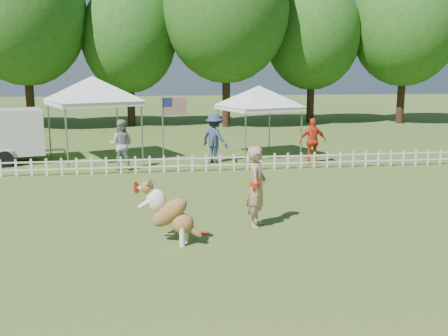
{
  "coord_description": "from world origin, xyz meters",
  "views": [
    {
      "loc": [
        -1.56,
        -10.43,
        3.58
      ],
      "look_at": [
        0.19,
        2.0,
        1.1
      ],
      "focal_mm": 40.0,
      "sensor_mm": 36.0,
      "label": 1
    }
  ],
  "objects_px": {
    "frisbee_on_turf": "(205,233)",
    "canopy_tent_right": "(259,122)",
    "canopy_tent_left": "(94,119)",
    "spectator_b": "(215,138)",
    "flag_pole": "(163,134)",
    "dog": "(170,213)",
    "spectator_a": "(121,145)",
    "spectator_c": "(313,141)",
    "handler": "(257,187)"
  },
  "relations": [
    {
      "from": "handler",
      "to": "canopy_tent_left",
      "type": "relative_size",
      "value": 0.58
    },
    {
      "from": "canopy_tent_left",
      "to": "canopy_tent_right",
      "type": "xyz_separation_m",
      "value": [
        6.69,
        -0.11,
        -0.2
      ]
    },
    {
      "from": "canopy_tent_left",
      "to": "frisbee_on_turf",
      "type": "bearing_deg",
      "value": -93.55
    },
    {
      "from": "canopy_tent_left",
      "to": "spectator_b",
      "type": "relative_size",
      "value": 1.71
    },
    {
      "from": "spectator_c",
      "to": "handler",
      "type": "bearing_deg",
      "value": 64.87
    },
    {
      "from": "spectator_a",
      "to": "spectator_b",
      "type": "xyz_separation_m",
      "value": [
        3.52,
        0.91,
        0.04
      ]
    },
    {
      "from": "flag_pole",
      "to": "canopy_tent_right",
      "type": "bearing_deg",
      "value": 9.64
    },
    {
      "from": "spectator_c",
      "to": "dog",
      "type": "bearing_deg",
      "value": 56.89
    },
    {
      "from": "handler",
      "to": "spectator_c",
      "type": "relative_size",
      "value": 1.06
    },
    {
      "from": "canopy_tent_left",
      "to": "spectator_c",
      "type": "xyz_separation_m",
      "value": [
        8.39,
        -2.16,
        -0.74
      ]
    },
    {
      "from": "dog",
      "to": "spectator_c",
      "type": "relative_size",
      "value": 0.76
    },
    {
      "from": "handler",
      "to": "flag_pole",
      "type": "relative_size",
      "value": 0.71
    },
    {
      "from": "spectator_a",
      "to": "frisbee_on_turf",
      "type": "bearing_deg",
      "value": 115.45
    },
    {
      "from": "frisbee_on_turf",
      "to": "canopy_tent_right",
      "type": "xyz_separation_m",
      "value": [
        3.25,
        9.77,
        1.43
      ]
    },
    {
      "from": "spectator_a",
      "to": "spectator_b",
      "type": "relative_size",
      "value": 0.96
    },
    {
      "from": "frisbee_on_turf",
      "to": "dog",
      "type": "bearing_deg",
      "value": -144.24
    },
    {
      "from": "frisbee_on_turf",
      "to": "canopy_tent_left",
      "type": "xyz_separation_m",
      "value": [
        -3.45,
        9.87,
        1.62
      ]
    },
    {
      "from": "canopy_tent_left",
      "to": "spectator_b",
      "type": "distance_m",
      "value": 4.93
    },
    {
      "from": "spectator_a",
      "to": "spectator_b",
      "type": "height_order",
      "value": "spectator_b"
    },
    {
      "from": "handler",
      "to": "spectator_b",
      "type": "height_order",
      "value": "spectator_b"
    },
    {
      "from": "handler",
      "to": "dog",
      "type": "relative_size",
      "value": 1.4
    },
    {
      "from": "flag_pole",
      "to": "dog",
      "type": "bearing_deg",
      "value": -114.34
    },
    {
      "from": "frisbee_on_turf",
      "to": "canopy_tent_right",
      "type": "height_order",
      "value": "canopy_tent_right"
    },
    {
      "from": "spectator_a",
      "to": "spectator_c",
      "type": "xyz_separation_m",
      "value": [
        7.21,
        0.09,
        -0.03
      ]
    },
    {
      "from": "handler",
      "to": "flag_pole",
      "type": "distance_m",
      "value": 7.04
    },
    {
      "from": "dog",
      "to": "canopy_tent_left",
      "type": "distance_m",
      "value": 10.81
    },
    {
      "from": "flag_pole",
      "to": "spectator_b",
      "type": "xyz_separation_m",
      "value": [
        2.02,
        1.47,
        -0.38
      ]
    },
    {
      "from": "canopy_tent_right",
      "to": "spectator_c",
      "type": "height_order",
      "value": "canopy_tent_right"
    },
    {
      "from": "spectator_c",
      "to": "spectator_a",
      "type": "bearing_deg",
      "value": 2.26
    },
    {
      "from": "dog",
      "to": "spectator_a",
      "type": "xyz_separation_m",
      "value": [
        -1.49,
        8.19,
        0.24
      ]
    },
    {
      "from": "canopy_tent_left",
      "to": "spectator_a",
      "type": "height_order",
      "value": "canopy_tent_left"
    },
    {
      "from": "handler",
      "to": "frisbee_on_turf",
      "type": "xyz_separation_m",
      "value": [
        -1.23,
        -0.33,
        -0.93
      ]
    },
    {
      "from": "dog",
      "to": "spectator_b",
      "type": "bearing_deg",
      "value": 96.85
    },
    {
      "from": "handler",
      "to": "flag_pole",
      "type": "height_order",
      "value": "flag_pole"
    },
    {
      "from": "canopy_tent_left",
      "to": "flag_pole",
      "type": "distance_m",
      "value": 3.89
    },
    {
      "from": "frisbee_on_turf",
      "to": "spectator_a",
      "type": "relative_size",
      "value": 0.11
    },
    {
      "from": "handler",
      "to": "spectator_a",
      "type": "xyz_separation_m",
      "value": [
        -3.5,
        7.29,
        -0.03
      ]
    },
    {
      "from": "handler",
      "to": "spectator_b",
      "type": "bearing_deg",
      "value": 22.28
    },
    {
      "from": "flag_pole",
      "to": "spectator_c",
      "type": "relative_size",
      "value": 1.5
    },
    {
      "from": "dog",
      "to": "frisbee_on_turf",
      "type": "bearing_deg",
      "value": 55.22
    },
    {
      "from": "frisbee_on_turf",
      "to": "handler",
      "type": "bearing_deg",
      "value": 14.89
    },
    {
      "from": "handler",
      "to": "canopy_tent_left",
      "type": "distance_m",
      "value": 10.65
    },
    {
      "from": "frisbee_on_turf",
      "to": "flag_pole",
      "type": "bearing_deg",
      "value": 96.23
    },
    {
      "from": "flag_pole",
      "to": "spectator_c",
      "type": "bearing_deg",
      "value": -17.83
    },
    {
      "from": "canopy_tent_left",
      "to": "spectator_a",
      "type": "xyz_separation_m",
      "value": [
        1.18,
        -2.25,
        -0.72
      ]
    },
    {
      "from": "frisbee_on_turf",
      "to": "flag_pole",
      "type": "xyz_separation_m",
      "value": [
        -0.77,
        7.07,
        1.32
      ]
    },
    {
      "from": "handler",
      "to": "canopy_tent_left",
      "type": "bearing_deg",
      "value": 48.53
    },
    {
      "from": "canopy_tent_left",
      "to": "canopy_tent_right",
      "type": "height_order",
      "value": "canopy_tent_left"
    },
    {
      "from": "handler",
      "to": "spectator_a",
      "type": "bearing_deg",
      "value": 48.05
    },
    {
      "from": "canopy_tent_right",
      "to": "spectator_a",
      "type": "bearing_deg",
      "value": -175.98
    }
  ]
}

